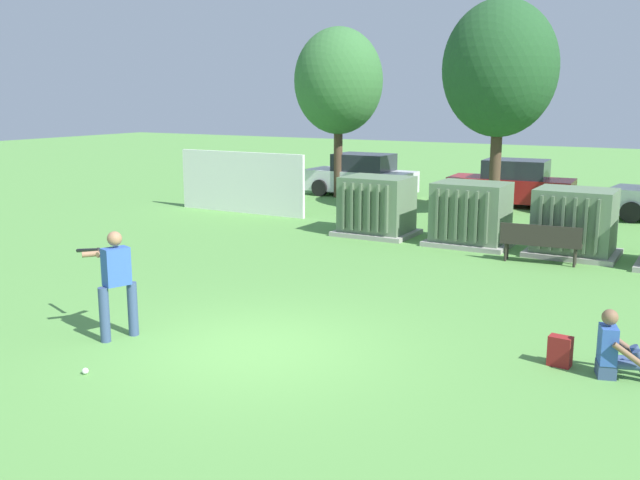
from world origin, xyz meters
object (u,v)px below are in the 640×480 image
(transformer_mid_east, at_px, (574,223))
(sports_ball, at_px, (85,371))
(park_bench, at_px, (540,241))
(seated_spectator, at_px, (615,351))
(batter, at_px, (115,278))
(parked_car_leftmost, at_px, (361,176))
(transformer_west, at_px, (377,207))
(transformer_mid_west, at_px, (471,215))
(parked_car_left_of_center, at_px, (512,184))
(backpack, at_px, (560,351))

(transformer_mid_east, relative_size, sports_ball, 23.33)
(park_bench, height_order, seated_spectator, seated_spectator)
(batter, bearing_deg, park_bench, 61.50)
(sports_ball, relative_size, parked_car_leftmost, 0.02)
(batter, xyz_separation_m, sports_ball, (0.73, -1.36, -0.93))
(transformer_west, distance_m, transformer_mid_east, 5.25)
(batter, bearing_deg, transformer_mid_west, 75.29)
(transformer_mid_west, distance_m, batter, 10.18)
(transformer_west, distance_m, transformer_mid_west, 2.68)
(seated_spectator, bearing_deg, transformer_west, 133.28)
(transformer_west, bearing_deg, parked_car_left_of_center, 75.78)
(transformer_mid_east, xyz_separation_m, park_bench, (-0.49, -1.27, -0.25))
(transformer_mid_east, xyz_separation_m, seated_spectator, (1.98, -7.66, -0.41))
(transformer_mid_east, relative_size, seated_spectator, 2.18)
(backpack, bearing_deg, parked_car_left_of_center, 107.53)
(parked_car_leftmost, xyz_separation_m, parked_car_left_of_center, (5.72, 0.34, 0.00))
(transformer_mid_west, xyz_separation_m, batter, (-2.58, -9.84, 0.19))
(batter, relative_size, parked_car_left_of_center, 0.40)
(transformer_west, bearing_deg, backpack, -49.50)
(seated_spectator, distance_m, parked_car_left_of_center, 15.83)
(transformer_mid_west, distance_m, sports_ball, 11.38)
(park_bench, bearing_deg, seated_spectator, -68.83)
(transformer_mid_west, distance_m, parked_car_left_of_center, 7.27)
(parked_car_leftmost, distance_m, parked_car_left_of_center, 5.73)
(transformer_mid_west, bearing_deg, parked_car_left_of_center, 96.81)
(parked_car_left_of_center, bearing_deg, seated_spectator, -70.02)
(park_bench, bearing_deg, sports_ball, -111.56)
(batter, bearing_deg, parked_car_left_of_center, 84.23)
(transformer_west, relative_size, parked_car_left_of_center, 0.49)
(parked_car_leftmost, bearing_deg, transformer_west, -60.39)
(transformer_mid_east, bearing_deg, parked_car_left_of_center, 115.41)
(transformer_mid_west, height_order, park_bench, transformer_mid_west)
(batter, bearing_deg, seated_spectator, 17.05)
(transformer_mid_east, distance_m, park_bench, 1.39)
(parked_car_leftmost, bearing_deg, transformer_mid_west, -46.26)
(transformer_mid_west, bearing_deg, sports_ball, -99.39)
(transformer_mid_east, distance_m, sports_ball, 12.07)
(transformer_mid_west, relative_size, parked_car_leftmost, 0.50)
(park_bench, height_order, parked_car_left_of_center, parked_car_left_of_center)
(transformer_mid_east, bearing_deg, transformer_west, 179.82)
(transformer_mid_west, height_order, batter, batter)
(transformer_mid_west, distance_m, seated_spectator, 8.91)
(transformer_west, xyz_separation_m, parked_car_leftmost, (-3.90, 6.86, -0.04))
(sports_ball, bearing_deg, backpack, 32.51)
(park_bench, relative_size, parked_car_left_of_center, 0.43)
(transformer_mid_west, bearing_deg, batter, -104.71)
(parked_car_leftmost, bearing_deg, sports_ball, -75.34)
(transformer_west, relative_size, parked_car_leftmost, 0.50)
(sports_ball, bearing_deg, batter, 118.31)
(park_bench, distance_m, sports_ball, 10.69)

